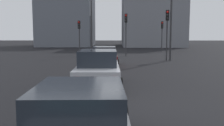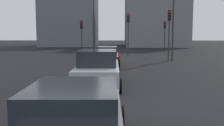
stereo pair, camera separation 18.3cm
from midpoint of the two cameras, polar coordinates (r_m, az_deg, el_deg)
ground_plane at (r=8.98m, az=6.02°, el=-9.45°), size 160.00×160.00×0.20m
car_red_right_lead at (r=18.60m, az=-1.12°, el=1.42°), size 4.21×2.08×1.44m
car_silver_right_second at (r=11.53m, az=-2.68°, el=-1.35°), size 4.65×2.13×1.65m
car_grey_right_third at (r=4.95m, az=-7.21°, el=-13.15°), size 4.42×2.10×1.46m
traffic_light_near_left at (r=26.69m, az=3.81°, el=8.22°), size 0.32×0.30×4.39m
traffic_light_near_right at (r=33.63m, az=11.80°, el=7.19°), size 0.32×0.30×3.91m
traffic_light_far_left at (r=28.94m, az=-6.61°, el=7.24°), size 0.32×0.29×3.79m
traffic_light_far_right at (r=22.98m, az=12.83°, el=8.33°), size 0.32×0.29×4.39m
street_lamp_kerbside at (r=23.07m, az=13.76°, el=13.25°), size 0.56×0.36×8.91m
street_lamp_far at (r=27.55m, az=-3.89°, el=9.44°), size 0.56×0.36×6.26m
building_facade_left at (r=50.40m, az=9.47°, el=12.09°), size 13.85×10.85×14.59m
building_facade_center at (r=50.95m, az=-9.04°, el=10.45°), size 12.24×9.70×11.79m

